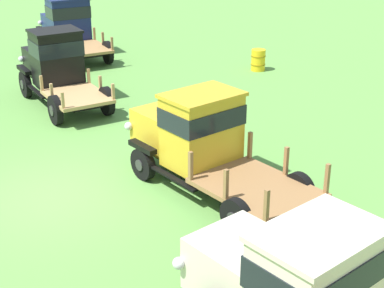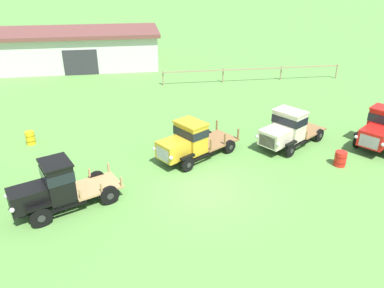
% 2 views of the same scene
% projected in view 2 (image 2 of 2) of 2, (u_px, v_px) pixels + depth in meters
% --- Properties ---
extents(ground_plane, '(240.00, 240.00, 0.00)m').
position_uv_depth(ground_plane, '(208.00, 191.00, 17.69)').
color(ground_plane, '#5B9342').
extents(farm_shed, '(21.84, 8.27, 3.68)m').
position_uv_depth(farm_shed, '(52.00, 49.00, 38.48)').
color(farm_shed, silver).
rests_on(farm_shed, ground).
extents(paddock_fence, '(16.47, 0.46, 1.32)m').
position_uv_depth(paddock_fence, '(253.00, 71.00, 33.81)').
color(paddock_fence, '#997F60').
rests_on(paddock_fence, ground).
extents(vintage_truck_second_in_line, '(4.87, 3.27, 2.32)m').
position_uv_depth(vintage_truck_second_in_line, '(55.00, 187.00, 15.82)').
color(vintage_truck_second_in_line, black).
rests_on(vintage_truck_second_in_line, ground).
extents(vintage_truck_midrow_center, '(5.08, 4.08, 2.17)m').
position_uv_depth(vintage_truck_midrow_center, '(189.00, 141.00, 20.08)').
color(vintage_truck_midrow_center, black).
rests_on(vintage_truck_midrow_center, ground).
extents(vintage_truck_far_side, '(4.98, 4.12, 2.21)m').
position_uv_depth(vintage_truck_far_side, '(287.00, 129.00, 21.51)').
color(vintage_truck_far_side, black).
rests_on(vintage_truck_far_side, ground).
extents(vintage_truck_back_of_row, '(5.01, 4.31, 2.35)m').
position_uv_depth(vintage_truck_back_of_row, '(383.00, 128.00, 21.38)').
color(vintage_truck_back_of_row, black).
rests_on(vintage_truck_back_of_row, ground).
extents(oil_drum_beside_row, '(0.63, 0.63, 0.81)m').
position_uv_depth(oil_drum_beside_row, '(340.00, 159.00, 19.75)').
color(oil_drum_beside_row, red).
rests_on(oil_drum_beside_row, ground).
extents(oil_drum_near_fence, '(0.55, 0.55, 0.80)m').
position_uv_depth(oil_drum_near_fence, '(30.00, 138.00, 22.15)').
color(oil_drum_near_fence, gold).
rests_on(oil_drum_near_fence, ground).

